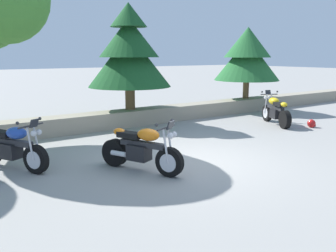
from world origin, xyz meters
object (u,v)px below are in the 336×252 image
rider_helmet (312,123)px  pine_tree_far_right (247,55)px  pine_tree_mid_right (129,52)px  motorcycle_orange_centre (142,149)px  motorcycle_blue_near_left (12,148)px  motorcycle_yellow_far_right (276,111)px

rider_helmet → pine_tree_far_right: 4.73m
pine_tree_mid_right → motorcycle_orange_centre: bearing=-116.5°
motorcycle_blue_near_left → pine_tree_mid_right: (4.67, 3.10, 2.10)m
motorcycle_yellow_far_right → rider_helmet: 1.28m
rider_helmet → pine_tree_mid_right: pine_tree_mid_right is taller
rider_helmet → pine_tree_mid_right: size_ratio=0.08×
motorcycle_yellow_far_right → pine_tree_mid_right: (-4.28, 3.03, 2.10)m
motorcycle_orange_centre → pine_tree_mid_right: 5.82m
motorcycle_orange_centre → rider_helmet: 7.35m
pine_tree_far_right → motorcycle_orange_centre: bearing=-150.0°
rider_helmet → pine_tree_mid_right: bearing=140.0°
motorcycle_blue_near_left → rider_helmet: bearing=-6.0°
rider_helmet → pine_tree_far_right: pine_tree_far_right is taller
motorcycle_yellow_far_right → rider_helmet: (0.61, -1.07, -0.35)m
motorcycle_blue_near_left → motorcycle_orange_centre: 2.86m
rider_helmet → motorcycle_yellow_far_right: bearing=119.7°
motorcycle_orange_centre → rider_helmet: size_ratio=6.95×
motorcycle_orange_centre → pine_tree_mid_right: bearing=63.5°
pine_tree_far_right → motorcycle_blue_near_left: bearing=-164.1°
motorcycle_orange_centre → pine_tree_mid_right: pine_tree_mid_right is taller
motorcycle_yellow_far_right → rider_helmet: bearing=-60.3°
motorcycle_orange_centre → rider_helmet: (7.31, 0.76, -0.35)m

